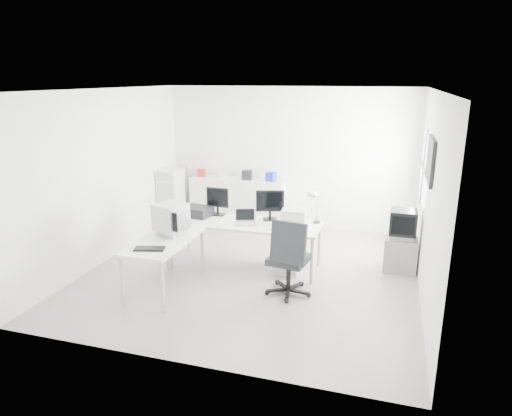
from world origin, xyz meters
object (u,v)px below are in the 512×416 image
(inkjet_printer, at_px, (198,211))
(filing_cabinet, at_px, (171,198))
(side_desk, at_px, (165,264))
(laser_printer, at_px, (294,216))
(drawer_pedestal, at_px, (288,252))
(main_desk, at_px, (245,244))
(laptop, at_px, (246,218))
(tv_cabinet, at_px, (400,254))
(office_chair, at_px, (289,256))
(crt_tv, at_px, (403,225))
(sideboard, at_px, (238,202))
(lcd_monitor_large, at_px, (270,206))
(crt_monitor, at_px, (171,220))
(lcd_monitor_small, at_px, (218,201))

(inkjet_printer, bearing_deg, filing_cabinet, 140.40)
(side_desk, height_order, laser_printer, laser_printer)
(drawer_pedestal, bearing_deg, inkjet_printer, 178.15)
(main_desk, bearing_deg, laptop, -63.43)
(laptop, bearing_deg, tv_cabinet, -4.21)
(office_chair, height_order, crt_tv, office_chair)
(crt_tv, relative_size, sideboard, 0.26)
(drawer_pedestal, relative_size, laptop, 1.85)
(lcd_monitor_large, xyz_separation_m, crt_tv, (2.06, 0.28, -0.22))
(main_desk, height_order, laser_printer, laser_printer)
(crt_monitor, height_order, crt_tv, crt_monitor)
(lcd_monitor_small, bearing_deg, crt_monitor, -103.46)
(main_desk, bearing_deg, side_desk, -127.69)
(main_desk, bearing_deg, drawer_pedestal, 4.09)
(side_desk, relative_size, drawer_pedestal, 2.33)
(crt_monitor, xyz_separation_m, filing_cabinet, (-1.24, 2.44, -0.37))
(lcd_monitor_large, relative_size, office_chair, 0.41)
(drawer_pedestal, bearing_deg, laptop, -167.01)
(laser_printer, height_order, tv_cabinet, laser_printer)
(inkjet_printer, relative_size, tv_cabinet, 0.82)
(inkjet_printer, bearing_deg, main_desk, 3.91)
(drawer_pedestal, distance_m, crt_monitor, 1.91)
(main_desk, bearing_deg, lcd_monitor_small, 155.56)
(drawer_pedestal, distance_m, laptop, 0.87)
(office_chair, xyz_separation_m, sideboard, (-1.70, 2.79, -0.09))
(laser_printer, bearing_deg, main_desk, -168.12)
(main_desk, bearing_deg, inkjet_printer, 173.29)
(main_desk, distance_m, laptop, 0.49)
(crt_tv, bearing_deg, tv_cabinet, 0.00)
(main_desk, height_order, drawer_pedestal, main_desk)
(lcd_monitor_large, bearing_deg, lcd_monitor_small, 163.59)
(office_chair, bearing_deg, lcd_monitor_small, 154.65)
(lcd_monitor_small, relative_size, sideboard, 0.25)
(crt_tv, xyz_separation_m, sideboard, (-3.21, 1.51, -0.28))
(laptop, xyz_separation_m, laser_printer, (0.70, 0.32, 0.00))
(inkjet_printer, bearing_deg, crt_monitor, -79.38)
(laptop, bearing_deg, filing_cabinet, 122.61)
(inkjet_printer, height_order, lcd_monitor_small, lcd_monitor_small)
(office_chair, height_order, sideboard, office_chair)
(crt_monitor, bearing_deg, sideboard, 107.47)
(lcd_monitor_small, relative_size, laser_printer, 1.27)
(inkjet_printer, bearing_deg, lcd_monitor_large, 17.75)
(laser_printer, distance_m, crt_monitor, 1.93)
(laptop, xyz_separation_m, filing_cabinet, (-2.14, 1.69, -0.26))
(office_chair, distance_m, tv_cabinet, 2.01)
(laptop, bearing_deg, crt_tv, -4.21)
(main_desk, height_order, lcd_monitor_small, lcd_monitor_small)
(crt_tv, bearing_deg, drawer_pedestal, -164.40)
(main_desk, relative_size, filing_cabinet, 2.03)
(laser_printer, relative_size, crt_tv, 0.75)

